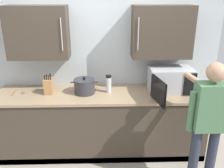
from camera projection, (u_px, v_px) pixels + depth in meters
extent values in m
cube|color=#B2BCC1|center=(101.00, 57.00, 3.56)|extent=(3.44, 0.10, 2.65)
cube|color=#3D3328|center=(38.00, 32.00, 3.20)|extent=(0.80, 0.32, 0.69)
cylinder|color=#B7BABF|center=(62.00, 35.00, 3.05)|extent=(0.01, 0.01, 0.42)
cube|color=#3D3328|center=(162.00, 32.00, 3.25)|extent=(0.80, 0.32, 0.69)
cylinder|color=#B7BABF|center=(138.00, 34.00, 3.08)|extent=(0.01, 0.01, 0.42)
cube|color=#3D3328|center=(102.00, 123.00, 3.51)|extent=(2.87, 0.68, 0.88)
cube|color=#937A5B|center=(101.00, 94.00, 3.34)|extent=(2.91, 0.72, 0.03)
cube|color=black|center=(102.00, 160.00, 3.35)|extent=(2.87, 0.04, 0.09)
cube|color=#B7BABF|center=(170.00, 80.00, 3.35)|extent=(0.59, 0.37, 0.34)
cube|color=beige|center=(165.00, 80.00, 3.34)|extent=(0.38, 0.32, 0.27)
cube|color=black|center=(190.00, 84.00, 3.18)|extent=(0.16, 0.01, 0.31)
cube|color=black|center=(158.00, 91.00, 2.98)|extent=(0.11, 0.42, 0.31)
cube|color=#A37547|center=(49.00, 86.00, 3.29)|extent=(0.11, 0.15, 0.21)
cylinder|color=black|center=(45.00, 78.00, 3.22)|extent=(0.02, 0.02, 0.06)
cylinder|color=black|center=(46.00, 77.00, 3.22)|extent=(0.02, 0.02, 0.07)
cylinder|color=black|center=(48.00, 77.00, 3.22)|extent=(0.02, 0.02, 0.06)
cylinder|color=black|center=(50.00, 77.00, 3.22)|extent=(0.02, 0.02, 0.08)
cylinder|color=#2D2D33|center=(85.00, 87.00, 3.30)|extent=(0.28, 0.28, 0.19)
cylinder|color=#2D2D33|center=(84.00, 80.00, 3.27)|extent=(0.29, 0.29, 0.02)
cylinder|color=black|center=(84.00, 78.00, 3.26)|extent=(0.04, 0.04, 0.03)
cylinder|color=#2D2D33|center=(72.00, 82.00, 3.28)|extent=(0.05, 0.02, 0.02)
cylinder|color=#2D2D33|center=(97.00, 82.00, 3.29)|extent=(0.05, 0.02, 0.02)
cylinder|color=brown|center=(14.00, 93.00, 3.32)|extent=(0.03, 0.20, 0.01)
ellipsoid|color=brown|center=(23.00, 92.00, 3.33)|extent=(0.07, 0.05, 0.02)
cylinder|color=#B7BABF|center=(109.00, 85.00, 3.32)|extent=(0.07, 0.07, 0.22)
cylinder|color=black|center=(109.00, 76.00, 3.27)|extent=(0.08, 0.08, 0.03)
cylinder|color=#282D3D|center=(193.00, 160.00, 2.78)|extent=(0.11, 0.11, 0.83)
cylinder|color=#282D3D|center=(211.00, 160.00, 2.79)|extent=(0.11, 0.11, 0.83)
cube|color=#47704C|center=(211.00, 107.00, 2.54)|extent=(0.34, 0.20, 0.53)
sphere|color=tan|center=(216.00, 72.00, 2.41)|extent=(0.20, 0.20, 0.20)
cylinder|color=tan|center=(205.00, 87.00, 2.73)|extent=(0.37, 0.55, 0.23)
cylinder|color=#47704C|center=(191.00, 111.00, 2.56)|extent=(0.07, 0.07, 0.45)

